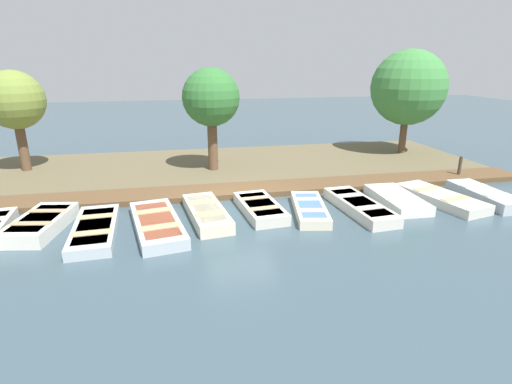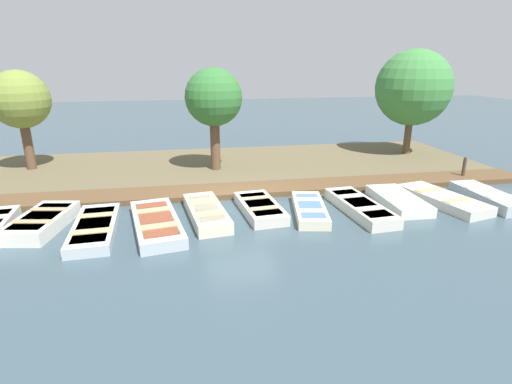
% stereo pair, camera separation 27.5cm
% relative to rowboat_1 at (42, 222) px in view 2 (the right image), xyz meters
% --- Properties ---
extents(ground_plane, '(80.00, 80.00, 0.00)m').
position_rel_rowboat_1_xyz_m(ground_plane, '(-1.02, 6.08, -0.22)').
color(ground_plane, '#384C56').
extents(shore_bank, '(8.00, 24.00, 0.12)m').
position_rel_rowboat_1_xyz_m(shore_bank, '(-6.02, 6.08, -0.16)').
color(shore_bank, brown).
rests_on(shore_bank, ground_plane).
extents(dock_walkway, '(1.52, 23.95, 0.20)m').
position_rel_rowboat_1_xyz_m(dock_walkway, '(-2.32, 6.08, -0.12)').
color(dock_walkway, brown).
rests_on(dock_walkway, ground_plane).
extents(rowboat_1, '(2.78, 1.65, 0.44)m').
position_rel_rowboat_1_xyz_m(rowboat_1, '(0.00, 0.00, 0.00)').
color(rowboat_1, silver).
rests_on(rowboat_1, ground_plane).
extents(rowboat_2, '(3.36, 1.34, 0.33)m').
position_rel_rowboat_1_xyz_m(rowboat_2, '(0.60, 1.59, -0.06)').
color(rowboat_2, '#B2BCC1').
rests_on(rowboat_2, ground_plane).
extents(rowboat_3, '(3.66, 1.83, 0.36)m').
position_rel_rowboat_1_xyz_m(rowboat_3, '(0.59, 3.33, -0.04)').
color(rowboat_3, '#B2BCC1').
rests_on(rowboat_3, ground_plane).
extents(rowboat_4, '(3.13, 1.41, 0.41)m').
position_rel_rowboat_1_xyz_m(rowboat_4, '(0.06, 4.84, -0.02)').
color(rowboat_4, beige).
rests_on(rowboat_4, ground_plane).
extents(rowboat_5, '(2.78, 1.38, 0.37)m').
position_rel_rowboat_1_xyz_m(rowboat_5, '(-0.11, 6.59, -0.04)').
color(rowboat_5, beige).
rests_on(rowboat_5, ground_plane).
extents(rowboat_6, '(2.96, 1.48, 0.33)m').
position_rel_rowboat_1_xyz_m(rowboat_6, '(0.25, 8.17, -0.06)').
color(rowboat_6, beige).
rests_on(rowboat_6, ground_plane).
extents(rowboat_7, '(3.39, 1.29, 0.38)m').
position_rel_rowboat_1_xyz_m(rowboat_7, '(0.41, 9.84, -0.03)').
color(rowboat_7, beige).
rests_on(rowboat_7, ground_plane).
extents(rowboat_8, '(2.79, 1.28, 0.35)m').
position_rel_rowboat_1_xyz_m(rowboat_8, '(-0.02, 11.44, -0.05)').
color(rowboat_8, silver).
rests_on(rowboat_8, ground_plane).
extents(rowboat_9, '(3.42, 1.90, 0.36)m').
position_rel_rowboat_1_xyz_m(rowboat_9, '(0.17, 13.01, -0.05)').
color(rowboat_9, beige).
rests_on(rowboat_9, ground_plane).
extents(rowboat_10, '(2.92, 1.04, 0.41)m').
position_rel_rowboat_1_xyz_m(rowboat_10, '(0.31, 14.67, -0.02)').
color(rowboat_10, '#B2BCC1').
rests_on(rowboat_10, ground_plane).
extents(mooring_post_far, '(0.14, 0.14, 1.00)m').
position_rel_rowboat_1_xyz_m(mooring_post_far, '(-2.32, 15.63, 0.28)').
color(mooring_post_far, '#47382D').
rests_on(mooring_post_far, ground_plane).
extents(park_tree_far_left, '(2.46, 2.46, 4.41)m').
position_rel_rowboat_1_xyz_m(park_tree_far_left, '(-7.04, -2.55, 2.91)').
color(park_tree_far_left, brown).
rests_on(park_tree_far_left, ground_plane).
extents(park_tree_left, '(2.45, 2.45, 4.51)m').
position_rel_rowboat_1_xyz_m(park_tree_left, '(-5.51, 5.61, 3.00)').
color(park_tree_left, brown).
rests_on(park_tree_left, ground_plane).
extents(park_tree_center, '(3.74, 3.74, 5.34)m').
position_rel_rowboat_1_xyz_m(park_tree_center, '(-6.95, 15.71, 3.23)').
color(park_tree_center, brown).
rests_on(park_tree_center, ground_plane).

